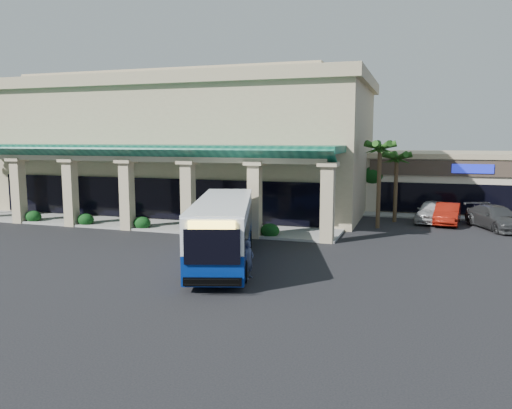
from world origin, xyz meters
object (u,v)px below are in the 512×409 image
(pedestrian, at_px, (249,259))
(car_red, at_px, (496,218))
(car_silver, at_px, (432,211))
(car_white, at_px, (447,214))
(transit_bus, at_px, (223,231))

(pedestrian, height_order, car_red, pedestrian)
(car_red, bearing_deg, car_silver, 135.18)
(car_silver, xyz_separation_m, car_white, (1.02, -0.55, -0.05))
(car_white, height_order, car_red, car_red)
(car_silver, relative_size, car_white, 1.03)
(pedestrian, height_order, car_silver, pedestrian)
(pedestrian, bearing_deg, transit_bus, 51.89)
(car_silver, height_order, car_red, car_silver)
(car_white, relative_size, car_red, 0.85)
(car_red, bearing_deg, transit_bus, -158.76)
(transit_bus, bearing_deg, pedestrian, -65.41)
(transit_bus, bearing_deg, car_silver, 39.98)
(car_white, distance_m, car_red, 3.22)
(transit_bus, relative_size, car_silver, 2.36)
(transit_bus, relative_size, car_white, 2.42)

